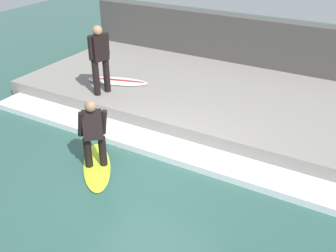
{
  "coord_description": "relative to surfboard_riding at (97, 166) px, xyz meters",
  "views": [
    {
      "loc": [
        -5.28,
        -3.44,
        4.53
      ],
      "look_at": [
        0.77,
        0.0,
        0.7
      ],
      "focal_mm": 42.0,
      "sensor_mm": 36.0,
      "label": 1
    }
  ],
  "objects": [
    {
      "name": "concrete_ledge",
      "position": [
        3.81,
        -1.02,
        0.18
      ],
      "size": [
        4.4,
        10.52,
        0.43
      ],
      "primitive_type": "cube",
      "color": "gray",
      "rests_on": "ground_plane"
    },
    {
      "name": "surfer_riding",
      "position": [
        -0.0,
        0.0,
        0.81
      ],
      "size": [
        0.54,
        0.54,
        1.41
      ],
      "color": "black",
      "rests_on": "surfboard_riding"
    },
    {
      "name": "surfer_waiting_near",
      "position": [
        2.24,
        1.55,
        1.37
      ],
      "size": [
        0.57,
        0.36,
        1.73
      ],
      "color": "black",
      "rests_on": "concrete_ledge"
    },
    {
      "name": "surfboard_riding",
      "position": [
        0.0,
        0.0,
        0.0
      ],
      "size": [
        1.67,
        1.52,
        0.06
      ],
      "color": "#BFE02D",
      "rests_on": "ground_plane"
    },
    {
      "name": "ground_plane",
      "position": [
        0.33,
        -1.02,
        -0.03
      ],
      "size": [
        28.0,
        28.0,
        0.0
      ],
      "primitive_type": "plane",
      "color": "#2D564C"
    },
    {
      "name": "surfboard_waiting_near",
      "position": [
        3.01,
        1.65,
        0.43
      ],
      "size": [
        1.04,
        1.79,
        0.07
      ],
      "color": "white",
      "rests_on": "concrete_ledge"
    },
    {
      "name": "back_wall",
      "position": [
        6.26,
        -1.02,
        0.88
      ],
      "size": [
        0.5,
        11.05,
        1.81
      ],
      "primitive_type": "cube",
      "color": "#474442",
      "rests_on": "ground_plane"
    },
    {
      "name": "wave_foam_crest",
      "position": [
        1.22,
        -1.02,
        0.04
      ],
      "size": [
        0.78,
        9.99,
        0.14
      ],
      "primitive_type": "cube",
      "color": "silver",
      "rests_on": "ground_plane"
    }
  ]
}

